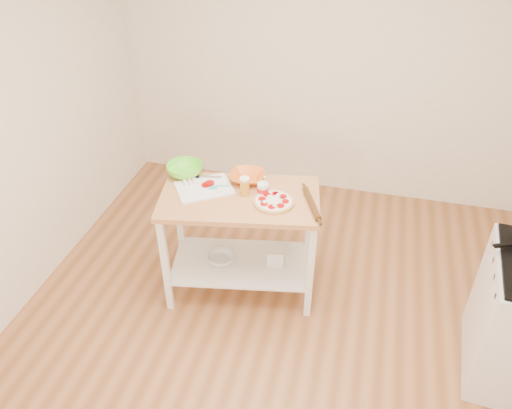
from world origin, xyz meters
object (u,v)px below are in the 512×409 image
object	(u,v)px
prep_island	(240,224)
shelf_bin	(275,256)
green_bowl	(185,170)
yogurt_tub	(263,189)
beer_pint	(245,186)
shelf_glass_bowl	(221,258)
rolling_pin	(312,204)
cutting_board	(204,187)
knife	(199,177)
orange_bowl	(247,177)
spatula	(218,187)
pizza	(274,201)

from	to	relation	value
prep_island	shelf_bin	bearing A→B (deg)	14.74
green_bowl	yogurt_tub	size ratio (longest dim) A/B	1.57
prep_island	beer_pint	distance (m)	0.33
beer_pint	shelf_glass_bowl	world-z (taller)	beer_pint
yogurt_tub	shelf_glass_bowl	xyz separation A→B (m)	(-0.32, -0.09, -0.66)
green_bowl	yogurt_tub	distance (m)	0.66
yogurt_tub	rolling_pin	world-z (taller)	yogurt_tub
cutting_board	knife	size ratio (longest dim) A/B	1.87
prep_island	knife	distance (m)	0.48
rolling_pin	orange_bowl	bearing A→B (deg)	158.01
spatula	orange_bowl	distance (m)	0.24
cutting_board	knife	distance (m)	0.14
green_bowl	rolling_pin	size ratio (longest dim) A/B	0.74
spatula	beer_pint	size ratio (longest dim) A/B	1.02
spatula	shelf_bin	size ratio (longest dim) A/B	1.10
prep_island	yogurt_tub	distance (m)	0.35
beer_pint	shelf_glass_bowl	bearing A→B (deg)	-161.23
pizza	yogurt_tub	distance (m)	0.14
green_bowl	pizza	bearing A→B (deg)	-15.65
green_bowl	shelf_bin	size ratio (longest dim) A/B	2.12
shelf_bin	orange_bowl	bearing A→B (deg)	150.31
orange_bowl	shelf_bin	xyz separation A→B (m)	(0.27, -0.15, -0.61)
green_bowl	yogurt_tub	bearing A→B (deg)	-10.92
orange_bowl	shelf_bin	world-z (taller)	orange_bowl
yogurt_tub	green_bowl	bearing A→B (deg)	169.08
orange_bowl	rolling_pin	size ratio (longest dim) A/B	0.69
knife	shelf_bin	world-z (taller)	knife
prep_island	knife	bearing A→B (deg)	156.80
cutting_board	shelf_bin	distance (m)	0.81
knife	green_bowl	xyz separation A→B (m)	(-0.12, 0.03, 0.03)
knife	rolling_pin	bearing A→B (deg)	-20.27
spatula	shelf_bin	world-z (taller)	spatula
yogurt_tub	shelf_bin	distance (m)	0.63
beer_pint	yogurt_tub	xyz separation A→B (m)	(0.13, 0.03, -0.02)
pizza	green_bowl	distance (m)	0.78
spatula	yogurt_tub	xyz separation A→B (m)	(0.34, -0.00, 0.03)
pizza	cutting_board	distance (m)	0.55
cutting_board	spatula	xyz separation A→B (m)	(0.11, 0.02, 0.01)
beer_pint	spatula	bearing A→B (deg)	172.01
pizza	knife	bearing A→B (deg)	163.91
cutting_board	green_bowl	xyz separation A→B (m)	(-0.20, 0.15, 0.04)
beer_pint	cutting_board	bearing A→B (deg)	179.09
orange_bowl	shelf_bin	size ratio (longest dim) A/B	1.97
green_bowl	beer_pint	size ratio (longest dim) A/B	1.95
cutting_board	yogurt_tub	distance (m)	0.45
rolling_pin	shelf_glass_bowl	distance (m)	0.93
spatula	knife	xyz separation A→B (m)	(-0.19, 0.09, 0.00)
cutting_board	knife	world-z (taller)	cutting_board
orange_bowl	beer_pint	size ratio (longest dim) A/B	1.82
spatula	orange_bowl	world-z (taller)	orange_bowl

